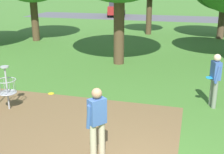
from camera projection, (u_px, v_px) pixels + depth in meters
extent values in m
cube|color=brown|center=(57.00, 123.00, 8.19)|extent=(6.74, 4.04, 0.01)
cylinder|color=#9E9EA3|center=(7.00, 89.00, 8.90)|extent=(0.05, 0.05, 1.35)
cylinder|color=#9E9EA3|center=(5.00, 67.00, 8.69)|extent=(0.24, 0.24, 0.04)
torus|color=#9E9EA3|center=(6.00, 80.00, 8.82)|extent=(0.58, 0.58, 0.02)
torus|color=#9E9EA3|center=(8.00, 93.00, 8.94)|extent=(0.55, 0.55, 0.03)
cylinder|color=#9E9EA3|center=(8.00, 93.00, 8.95)|extent=(0.48, 0.48, 0.02)
cylinder|color=gray|center=(14.00, 87.00, 8.82)|extent=(0.01, 0.01, 0.40)
cylinder|color=gray|center=(15.00, 85.00, 8.96)|extent=(0.01, 0.01, 0.40)
cylinder|color=gray|center=(13.00, 84.00, 9.07)|extent=(0.01, 0.01, 0.40)
cylinder|color=gray|center=(9.00, 84.00, 9.11)|extent=(0.01, 0.01, 0.40)
cylinder|color=gray|center=(4.00, 84.00, 9.06)|extent=(0.01, 0.01, 0.40)
cylinder|color=gray|center=(0.00, 86.00, 8.94)|extent=(0.01, 0.01, 0.40)
cylinder|color=gray|center=(0.00, 89.00, 8.69)|extent=(0.01, 0.01, 0.40)
cylinder|color=gray|center=(4.00, 89.00, 8.65)|extent=(0.01, 0.01, 0.40)
cylinder|color=gray|center=(10.00, 89.00, 8.70)|extent=(0.01, 0.01, 0.40)
cylinder|color=tan|center=(93.00, 144.00, 6.26)|extent=(0.14, 0.14, 0.92)
cylinder|color=tan|center=(102.00, 141.00, 6.39)|extent=(0.14, 0.14, 0.92)
cube|color=#385693|center=(97.00, 111.00, 6.10)|extent=(0.39, 0.42, 0.56)
sphere|color=#9E7051|center=(97.00, 93.00, 5.97)|extent=(0.22, 0.22, 0.22)
cylinder|color=#385693|center=(89.00, 117.00, 6.03)|extent=(0.18, 0.17, 0.55)
cylinder|color=#385693|center=(104.00, 112.00, 6.24)|extent=(0.18, 0.17, 0.55)
cylinder|color=#E53D99|center=(93.00, 118.00, 6.30)|extent=(0.22, 0.22, 0.02)
cylinder|color=slate|center=(215.00, 94.00, 9.05)|extent=(0.14, 0.14, 0.92)
cylinder|color=slate|center=(212.00, 92.00, 9.26)|extent=(0.14, 0.14, 0.92)
cube|color=#385693|center=(216.00, 70.00, 8.93)|extent=(0.33, 0.41, 0.56)
sphere|color=beige|center=(217.00, 58.00, 8.80)|extent=(0.22, 0.22, 0.22)
cylinder|color=#385693|center=(218.00, 75.00, 8.77)|extent=(0.18, 0.14, 0.55)
cylinder|color=#385693|center=(213.00, 71.00, 9.13)|extent=(0.18, 0.14, 0.55)
cylinder|color=#1E93DB|center=(209.00, 78.00, 8.99)|extent=(0.22, 0.22, 0.02)
cylinder|color=gold|center=(51.00, 94.00, 10.35)|extent=(0.21, 0.21, 0.02)
cylinder|color=#4C3823|center=(35.00, 20.00, 19.48)|extent=(0.48, 0.48, 2.76)
cylinder|color=brown|center=(221.00, 23.00, 20.27)|extent=(0.47, 0.47, 2.17)
cylinder|color=#4C3823|center=(119.00, 31.00, 13.76)|extent=(0.50, 0.50, 3.15)
cylinder|color=#4C3823|center=(149.00, 15.00, 21.86)|extent=(0.42, 0.42, 2.93)
cube|color=#4C4C51|center=(184.00, 19.00, 31.84)|extent=(36.00, 6.00, 0.01)
cube|color=maroon|center=(117.00, 10.00, 34.12)|extent=(2.61, 4.48, 0.90)
cube|color=#2D333D|center=(117.00, 3.00, 33.88)|extent=(1.99, 2.46, 0.64)
cylinder|color=black|center=(110.00, 12.00, 35.55)|extent=(0.30, 0.62, 0.60)
cylinder|color=black|center=(125.00, 12.00, 35.44)|extent=(0.30, 0.62, 0.60)
cylinder|color=black|center=(108.00, 15.00, 33.08)|extent=(0.30, 0.62, 0.60)
cylinder|color=black|center=(124.00, 15.00, 32.97)|extent=(0.30, 0.62, 0.60)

